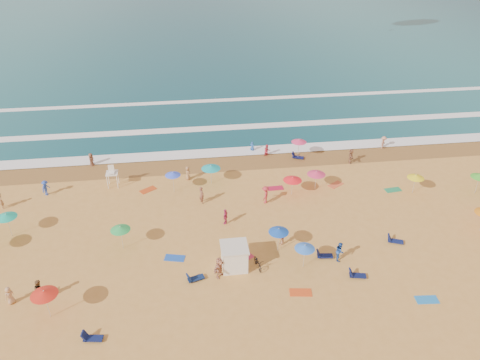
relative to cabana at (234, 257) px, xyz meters
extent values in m
plane|color=gold|center=(-0.52, 5.25, -1.00)|extent=(220.00, 220.00, 0.00)
cube|color=#0C4756|center=(-0.52, 89.25, -1.00)|extent=(220.00, 140.00, 0.18)
plane|color=olive|center=(-0.52, 17.75, -0.99)|extent=(220.00, 220.00, 0.00)
cube|color=white|center=(-0.52, 20.25, -0.90)|extent=(200.00, 2.20, 0.05)
cube|color=white|center=(-0.52, 27.25, -0.90)|extent=(200.00, 1.60, 0.05)
cube|color=white|center=(-0.52, 37.25, -0.90)|extent=(200.00, 1.20, 0.05)
cube|color=white|center=(0.00, 0.00, 0.00)|extent=(2.00, 2.00, 2.00)
cube|color=silver|center=(0.00, 0.00, 1.06)|extent=(2.20, 2.20, 0.12)
imported|color=black|center=(1.90, -0.30, -0.53)|extent=(0.89, 1.85, 0.93)
cone|color=red|center=(-13.81, -3.66, 1.35)|extent=(1.91, 1.91, 0.35)
cone|color=#DE3160|center=(9.74, 10.88, 0.98)|extent=(1.89, 1.89, 0.35)
cone|color=blue|center=(3.94, 1.60, 1.14)|extent=(1.72, 1.72, 0.35)
cone|color=blue|center=(5.60, -0.72, 1.08)|extent=(1.64, 1.64, 0.35)
cone|color=#E53269|center=(9.56, 17.75, 1.32)|extent=(1.73, 1.73, 0.35)
cone|color=green|center=(-9.26, 3.57, 1.17)|extent=(1.69, 1.69, 0.35)
cone|color=green|center=(25.87, 8.03, 1.09)|extent=(1.74, 1.74, 0.35)
cone|color=#FF1A23|center=(7.10, 10.17, 0.89)|extent=(1.88, 1.88, 0.35)
cone|color=yellow|center=(19.52, 8.92, 0.97)|extent=(1.69, 1.69, 0.35)
cone|color=#15A4B0|center=(-0.87, 13.46, 0.98)|extent=(2.00, 2.00, 0.35)
cone|color=#15AE90|center=(-19.31, 6.65, 1.21)|extent=(1.80, 1.80, 0.35)
cone|color=#3857FF|center=(-4.82, 12.23, 1.19)|extent=(1.57, 1.57, 0.35)
cube|color=#0E184A|center=(-10.44, -6.21, -0.83)|extent=(1.37, 0.75, 0.34)
cube|color=#0F204D|center=(-3.20, -1.17, -0.83)|extent=(1.41, 0.91, 0.34)
cube|color=#0E1648|center=(7.70, 0.17, -0.83)|extent=(1.36, 0.71, 0.34)
cube|color=#0D1645|center=(9.61, -2.50, -0.83)|extent=(1.39, 0.82, 0.34)
cube|color=#0F194D|center=(14.42, 1.31, -0.83)|extent=(1.42, 1.01, 0.34)
cube|color=#0E1246|center=(9.58, 17.75, -0.83)|extent=(1.42, 1.03, 0.34)
cube|color=blue|center=(-4.86, 1.70, -0.98)|extent=(1.86, 1.24, 0.03)
cube|color=#C94416|center=(-7.52, 12.95, -0.98)|extent=(1.89, 1.67, 0.03)
cube|color=#D6324F|center=(0.91, 0.92, -0.98)|extent=(1.90, 1.63, 0.03)
cube|color=#B1163A|center=(5.67, 11.60, -0.98)|extent=(1.72, 0.91, 0.03)
cube|color=blue|center=(13.94, -5.56, -0.98)|extent=(1.77, 1.00, 0.03)
cube|color=#218655|center=(17.78, 9.70, -0.98)|extent=(1.78, 1.03, 0.03)
cube|color=#DD4918|center=(4.69, -3.60, -0.98)|extent=(1.80, 1.09, 0.03)
cube|color=#D35931|center=(12.17, 11.46, -0.98)|extent=(1.89, 1.64, 0.03)
imported|color=brown|center=(-14.05, 19.16, -0.37)|extent=(0.69, 0.94, 1.75)
imported|color=tan|center=(-16.98, -1.88, -0.24)|extent=(0.80, 0.88, 1.51)
imported|color=brown|center=(-2.09, 9.88, -0.09)|extent=(0.68, 0.78, 1.81)
imported|color=#B82E35|center=(4.16, 9.09, -0.07)|extent=(1.09, 1.37, 1.85)
imported|color=blue|center=(-17.71, 13.35, -0.17)|extent=(0.97, 1.22, 1.65)
imported|color=#A16B4A|center=(15.27, 16.00, -0.12)|extent=(0.97, 1.70, 1.75)
imported|color=#A07349|center=(-21.48, 11.37, -0.15)|extent=(0.67, 0.74, 1.70)
imported|color=#A7784D|center=(-3.32, 14.62, -0.23)|extent=(0.71, 0.87, 1.54)
imported|color=#BB2E5D|center=(-0.11, 6.09, -0.21)|extent=(0.73, 1.00, 1.58)
imported|color=#244FAA|center=(8.79, -0.19, -0.14)|extent=(0.82, 0.96, 1.72)
imported|color=tan|center=(-1.30, -0.98, -0.07)|extent=(1.56, 1.63, 1.85)
imported|color=brown|center=(-14.87, -1.70, -0.10)|extent=(1.11, 1.08, 1.80)
imported|color=#DA364C|center=(6.10, 18.86, -0.40)|extent=(0.98, 0.85, 1.71)
imported|color=#2458AC|center=(4.55, 20.34, -0.50)|extent=(0.65, 0.59, 1.49)
imported|color=tan|center=(20.43, 19.07, -0.36)|extent=(1.23, 1.32, 1.79)
imported|color=#E3A977|center=(4.47, 2.42, -0.14)|extent=(0.93, 1.06, 1.72)
camera|label=1|loc=(-3.30, -29.16, 24.77)|focal=35.00mm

